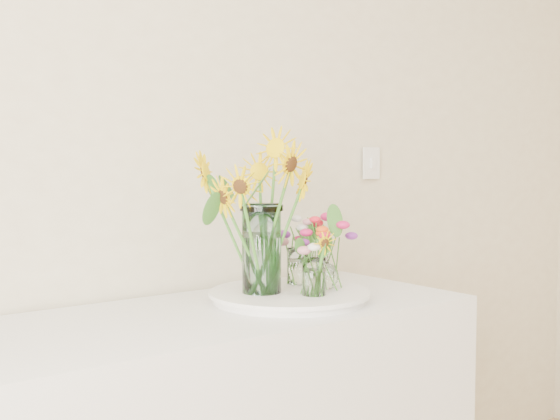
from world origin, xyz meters
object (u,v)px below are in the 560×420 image
Objects in this scene: mason_jar at (262,249)px; small_vase_c at (298,266)px; tray at (289,297)px; small_vase_b at (323,267)px; small_vase_a at (314,277)px.

small_vase_c is at bearing 16.53° from mason_jar.
small_vase_b is (0.11, -0.02, 0.08)m from tray.
small_vase_a is 0.98× the size of small_vase_c.
small_vase_b is (0.19, -0.05, -0.06)m from mason_jar.
small_vase_a is 0.12m from small_vase_b.
tray is at bearing -20.83° from mason_jar.
mason_jar is 0.20m from small_vase_b.
mason_jar is 0.20m from small_vase_c.
mason_jar is 1.89× the size of small_vase_b.
tray is 0.12m from small_vase_a.
small_vase_a reaches higher than tray.
small_vase_c is at bearing 40.09° from tray.
mason_jar reaches higher than small_vase_c.
small_vase_c is at bearing 64.45° from small_vase_a.
small_vase_b is at bearing 36.88° from small_vase_a.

